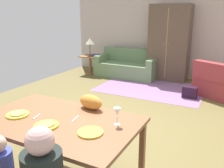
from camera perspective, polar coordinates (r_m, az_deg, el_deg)
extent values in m
cube|color=brown|center=(4.66, 5.52, -7.35)|extent=(6.78, 6.37, 0.02)
cube|color=beige|center=(7.39, 15.51, 11.86)|extent=(6.78, 0.10, 2.70)
cube|color=brown|center=(2.70, -12.59, -8.58)|extent=(1.72, 1.05, 0.04)
cube|color=brown|center=(3.66, -17.29, -8.56)|extent=(0.06, 0.06, 0.72)
cube|color=brown|center=(2.87, 7.14, -15.21)|extent=(0.06, 0.06, 0.72)
cylinder|color=yellow|center=(2.92, -21.36, -6.74)|extent=(0.25, 0.25, 0.02)
cylinder|color=#D8924F|center=(2.91, -21.39, -6.47)|extent=(0.17, 0.17, 0.01)
cylinder|color=yellow|center=(2.56, -15.22, -9.42)|extent=(0.25, 0.25, 0.02)
cylinder|color=gold|center=(2.56, -15.24, -9.11)|extent=(0.17, 0.17, 0.01)
cylinder|color=yellow|center=(2.35, -5.14, -11.29)|extent=(0.25, 0.25, 0.02)
cylinder|color=silver|center=(2.51, 1.21, -9.53)|extent=(0.06, 0.06, 0.01)
cylinder|color=silver|center=(2.49, 1.21, -8.54)|extent=(0.01, 0.01, 0.09)
cone|color=silver|center=(2.45, 1.22, -6.63)|extent=(0.07, 0.07, 0.09)
cube|color=silver|center=(2.82, -17.35, -7.32)|extent=(0.05, 0.15, 0.01)
cube|color=silver|center=(2.67, -8.65, -8.08)|extent=(0.04, 0.17, 0.01)
sphere|color=beige|center=(1.80, -16.69, -12.73)|extent=(0.21, 0.21, 0.21)
ellipsoid|color=orange|center=(2.89, -5.01, -4.25)|extent=(0.34, 0.21, 0.17)
cube|color=#916696|center=(6.30, 9.16, -0.95)|extent=(2.60, 1.80, 0.01)
cube|color=#69895C|center=(7.33, 3.48, 3.36)|extent=(1.83, 0.84, 0.42)
cube|color=#69895C|center=(7.56, 4.59, 6.90)|extent=(1.83, 0.20, 0.40)
cube|color=#69895C|center=(7.63, -2.19, 6.28)|extent=(0.18, 0.84, 0.20)
cube|color=#69895C|center=(6.98, 9.75, 5.09)|extent=(0.18, 0.84, 0.20)
cube|color=maroon|center=(6.16, 23.75, -0.56)|extent=(1.14, 1.14, 0.42)
cube|color=maroon|center=(5.78, 22.45, 2.75)|extent=(0.85, 0.57, 0.40)
cube|color=maroon|center=(6.26, 21.48, 2.88)|extent=(0.54, 0.83, 0.20)
cube|color=brown|center=(7.08, 13.34, 9.39)|extent=(1.10, 0.56, 2.10)
cube|color=#AF8F45|center=(6.80, 12.73, 9.16)|extent=(0.02, 0.01, 1.89)
sphere|color=#AF8F45|center=(6.81, 12.23, 9.20)|extent=(0.04, 0.04, 0.04)
sphere|color=#AF8F45|center=(6.78, 13.21, 9.11)|extent=(0.04, 0.04, 0.04)
cube|color=brown|center=(7.63, -5.17, 6.56)|extent=(0.56, 0.56, 0.03)
cylinder|color=brown|center=(7.69, -5.12, 4.43)|extent=(0.08, 0.08, 0.55)
cylinder|color=brown|center=(7.74, -5.07, 2.55)|extent=(0.36, 0.36, 0.03)
cylinder|color=#453B44|center=(7.63, -5.18, 6.75)|extent=(0.16, 0.16, 0.02)
cylinder|color=#453B44|center=(7.60, -5.21, 8.08)|extent=(0.02, 0.02, 0.34)
cone|color=beige|center=(7.57, -5.26, 10.03)|extent=(0.26, 0.26, 0.18)
cube|color=maroon|center=(7.51, -3.92, 6.66)|extent=(0.22, 0.16, 0.03)
cube|color=navy|center=(7.55, -3.89, 6.93)|extent=(0.22, 0.16, 0.03)
cube|color=black|center=(5.76, 17.84, -1.89)|extent=(0.32, 0.16, 0.26)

